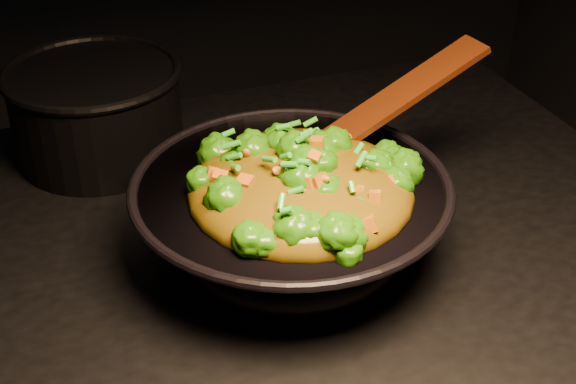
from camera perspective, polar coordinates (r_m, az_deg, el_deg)
name	(u,v)px	position (r m, az deg, el deg)	size (l,w,h in m)	color
wok	(291,222)	(0.94, 0.22, -2.12)	(0.36, 0.36, 0.10)	black
stir_fry	(301,161)	(0.87, 0.94, 2.23)	(0.25, 0.25, 0.09)	#246707
spatula	(379,110)	(0.96, 6.47, 5.81)	(0.31, 0.05, 0.01)	#340D03
back_pot	(97,112)	(1.17, -13.42, 5.56)	(0.24, 0.24, 0.14)	black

